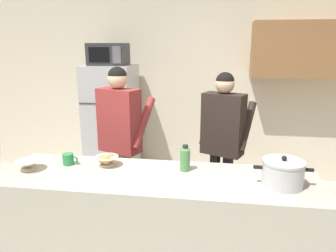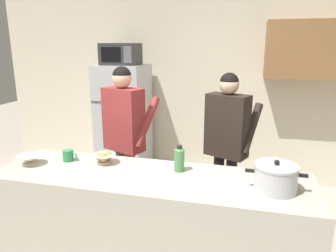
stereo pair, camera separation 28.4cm
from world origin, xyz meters
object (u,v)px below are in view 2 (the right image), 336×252
object	(u,v)px
microwave	(121,54)
cooking_pot	(275,178)
refrigerator	(124,124)
person_by_sink	(227,134)
coffee_mug	(68,156)
empty_bowl	(30,159)
bottle_near_edge	(179,159)
person_near_pot	(124,128)
bread_bowl	(104,158)

from	to	relation	value
microwave	cooking_pot	size ratio (longest dim) A/B	1.18
refrigerator	microwave	size ratio (longest dim) A/B	3.38
microwave	person_by_sink	size ratio (longest dim) A/B	0.29
refrigerator	cooking_pot	bearing A→B (deg)	-45.29
person_by_sink	coffee_mug	world-z (taller)	person_by_sink
person_by_sink	microwave	bearing A→B (deg)	149.43
cooking_pot	empty_bowl	xyz separation A→B (m)	(-1.93, 0.00, -0.05)
person_by_sink	bottle_near_edge	world-z (taller)	person_by_sink
refrigerator	bottle_near_edge	xyz separation A→B (m)	(1.16, -1.71, 0.21)
bottle_near_edge	empty_bowl	bearing A→B (deg)	-172.10
person_near_pot	coffee_mug	distance (m)	0.73
microwave	person_near_pot	distance (m)	1.32
coffee_mug	empty_bowl	size ratio (longest dim) A/B	0.65
person_by_sink	bottle_near_edge	bearing A→B (deg)	-110.88
person_near_pot	person_by_sink	distance (m)	1.05
person_by_sink	coffee_mug	distance (m)	1.53
refrigerator	coffee_mug	distance (m)	1.75
refrigerator	person_near_pot	world-z (taller)	person_near_pot
person_by_sink	cooking_pot	distance (m)	1.07
refrigerator	empty_bowl	distance (m)	1.89
bread_bowl	bottle_near_edge	size ratio (longest dim) A/B	0.92
microwave	bottle_near_edge	xyz separation A→B (m)	(1.16, -1.69, -0.74)
person_near_pot	person_by_sink	xyz separation A→B (m)	(1.04, 0.15, -0.04)
empty_bowl	microwave	bearing A→B (deg)	87.94
person_by_sink	coffee_mug	bearing A→B (deg)	-146.89
refrigerator	microwave	distance (m)	0.95
empty_bowl	bottle_near_edge	bearing A→B (deg)	7.90
microwave	bread_bowl	bearing A→B (deg)	-72.88
empty_bowl	refrigerator	bearing A→B (deg)	87.96
person_by_sink	empty_bowl	distance (m)	1.83
bread_bowl	bottle_near_edge	distance (m)	0.64
refrigerator	microwave	xyz separation A→B (m)	(0.00, -0.02, 0.95)
person_near_pot	bottle_near_edge	distance (m)	0.99
empty_bowl	bottle_near_edge	distance (m)	1.24
person_by_sink	cooking_pot	xyz separation A→B (m)	(0.39, -0.99, 0.00)
coffee_mug	bottle_near_edge	size ratio (longest dim) A/B	0.62
person_near_pot	cooking_pot	bearing A→B (deg)	-30.53
coffee_mug	bottle_near_edge	xyz separation A→B (m)	(0.97, 0.01, 0.06)
cooking_pot	bread_bowl	size ratio (longest dim) A/B	2.08
person_by_sink	coffee_mug	size ratio (longest dim) A/B	12.43
person_by_sink	bread_bowl	bearing A→B (deg)	-139.45
person_near_pot	bread_bowl	world-z (taller)	person_near_pot
refrigerator	person_by_sink	xyz separation A→B (m)	(1.48, -0.89, 0.20)
microwave	coffee_mug	xyz separation A→B (m)	(0.20, -1.71, -0.80)
empty_bowl	bottle_near_edge	size ratio (longest dim) A/B	0.95
person_by_sink	coffee_mug	xyz separation A→B (m)	(-1.28, -0.83, -0.05)
person_near_pot	person_by_sink	bearing A→B (deg)	8.03
coffee_mug	person_near_pot	bearing A→B (deg)	70.93
microwave	person_by_sink	xyz separation A→B (m)	(1.48, -0.87, -0.75)
person_near_pot	bread_bowl	bearing A→B (deg)	-82.66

